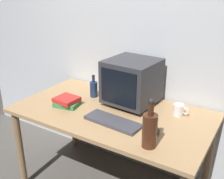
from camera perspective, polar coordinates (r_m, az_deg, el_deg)
back_wall at (r=2.35m, az=6.23°, el=10.78°), size 4.00×0.08×2.50m
desk at (r=2.15m, az=0.00°, el=-6.66°), size 1.52×0.84×0.76m
crt_monitor at (r=2.16m, az=4.19°, el=1.69°), size 0.41×0.41×0.37m
keyboard at (r=1.93m, az=0.19°, el=-6.78°), size 0.43×0.18×0.02m
computer_mouse at (r=1.83m, az=9.08°, el=-8.54°), size 0.09×0.12×0.04m
bottle_tall at (r=1.64m, az=7.97°, el=-8.28°), size 0.09×0.09×0.32m
bottle_short at (r=2.34m, az=-3.89°, el=0.22°), size 0.07×0.07×0.20m
book_stack at (r=2.21m, az=-9.49°, el=-2.54°), size 0.21×0.19×0.07m
mug at (r=2.08m, az=13.91°, el=-4.22°), size 0.12×0.08×0.09m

